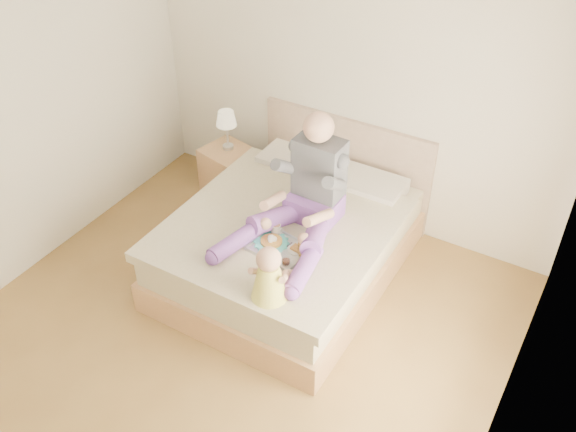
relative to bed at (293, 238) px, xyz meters
The scene contains 7 objects.
room 1.61m from the bed, 85.70° to the right, with size 4.02×4.22×2.71m.
bed is the anchor object (origin of this frame).
nightstand 1.20m from the bed, 151.99° to the left, with size 0.54×0.50×0.57m.
lamp 1.35m from the bed, 150.97° to the left, with size 0.19×0.19×0.40m.
adult 0.61m from the bed, 32.65° to the right, with size 0.82×1.17×0.97m.
tray 0.59m from the bed, 71.29° to the right, with size 0.48×0.40×0.12m.
baby 1.11m from the bed, 69.19° to the right, with size 0.29×0.39×0.44m.
Camera 1 is at (2.13, -2.60, 3.85)m, focal length 40.00 mm.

